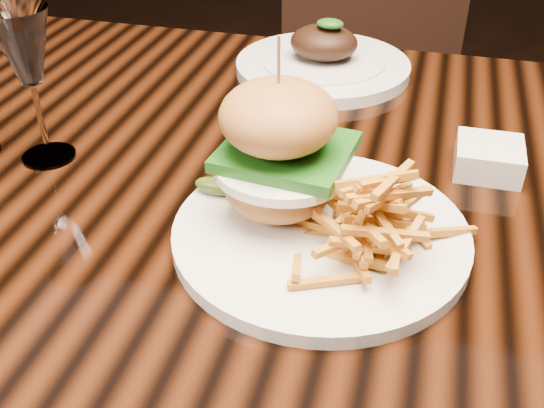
% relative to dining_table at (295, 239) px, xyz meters
% --- Properties ---
extents(dining_table, '(1.60, 0.90, 0.75)m').
position_rel_dining_table_xyz_m(dining_table, '(0.00, 0.00, 0.00)').
color(dining_table, black).
rests_on(dining_table, ground).
extents(burger_plate, '(0.29, 0.29, 0.20)m').
position_rel_dining_table_xyz_m(burger_plate, '(0.04, -0.09, 0.13)').
color(burger_plate, silver).
rests_on(burger_plate, dining_table).
extents(ramekin, '(0.08, 0.08, 0.03)m').
position_rel_dining_table_xyz_m(ramekin, '(0.21, 0.09, 0.09)').
color(ramekin, silver).
rests_on(ramekin, dining_table).
extents(wine_glass, '(0.07, 0.07, 0.18)m').
position_rel_dining_table_xyz_m(wine_glass, '(-0.30, -0.02, 0.21)').
color(wine_glass, white).
rests_on(wine_glass, dining_table).
extents(far_dish, '(0.27, 0.27, 0.09)m').
position_rel_dining_table_xyz_m(far_dish, '(-0.03, 0.32, 0.09)').
color(far_dish, silver).
rests_on(far_dish, dining_table).
extents(chair_far, '(0.57, 0.57, 0.95)m').
position_rel_dining_table_xyz_m(chair_far, '(0.00, 0.89, -0.13)').
color(chair_far, black).
rests_on(chair_far, ground).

